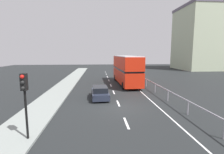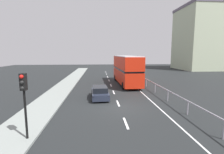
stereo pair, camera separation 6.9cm
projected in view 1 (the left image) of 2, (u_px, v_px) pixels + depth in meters
name	position (u px, v px, depth m)	size (l,w,h in m)	color
ground_plane	(120.00, 107.00, 15.22)	(74.79, 120.00, 0.10)	black
near_sidewalk_kerb	(42.00, 108.00, 14.64)	(2.91, 80.00, 0.14)	gray
lane_paint_markings	(127.00, 87.00, 23.93)	(3.59, 46.00, 0.01)	silver
bridge_side_railing	(146.00, 80.00, 24.39)	(0.10, 42.00, 1.13)	#938E99
distant_building_block	(205.00, 38.00, 50.43)	(15.47, 13.62, 18.64)	#AEBA9A
double_decker_bus_red	(126.00, 69.00, 26.09)	(2.97, 10.80, 4.41)	red
hatchback_car_near	(100.00, 93.00, 17.91)	(1.92, 4.13, 1.32)	#222837
traffic_signal_pole	(24.00, 90.00, 8.82)	(0.30, 0.42, 3.60)	black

